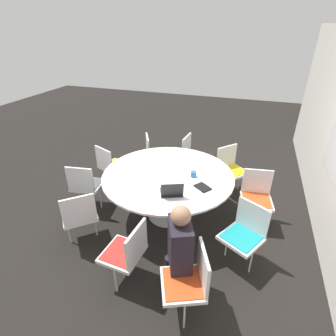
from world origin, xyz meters
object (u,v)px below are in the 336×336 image
chair_5 (154,153)px  laptop (172,191)px  chair_6 (111,164)px  coffee_cup (193,174)px  chair_3 (231,167)px  person_0 (178,246)px  spiral_notebook (203,187)px  chair_2 (257,194)px  chair_8 (79,214)px  chair_9 (127,250)px  chair_0 (189,279)px  chair_1 (245,231)px  chair_7 (85,183)px  chair_4 (192,154)px

chair_5 → laptop: size_ratio=2.33×
chair_6 → coffee_cup: size_ratio=9.96×
chair_3 → person_0: person_0 is taller
chair_5 → spiral_notebook: (1.34, 1.21, 0.27)m
chair_2 → chair_3: size_ratio=1.00×
chair_8 → chair_9: same height
chair_0 → chair_2: bearing=-42.0°
laptop → person_0: bearing=89.0°
chair_3 → chair_8: 2.61m
chair_0 → person_0: person_0 is taller
chair_1 → chair_8: (0.35, -2.09, 0.00)m
chair_8 → spiral_notebook: 1.67m
chair_1 → person_0: bearing=76.0°
chair_9 → coffee_cup: coffee_cup is taller
chair_7 → coffee_cup: coffee_cup is taller
person_0 → chair_3: bearing=-30.6°
person_0 → chair_6: bearing=22.4°
chair_3 → chair_2: bearing=73.3°
chair_0 → chair_3: 2.47m
chair_6 → chair_8: (1.37, 0.31, 0.00)m
person_0 → chair_5: bearing=2.9°
chair_9 → laptop: bearing=-12.5°
chair_6 → chair_7: 0.70m
chair_1 → chair_2: size_ratio=1.00×
chair_1 → coffee_cup: size_ratio=9.96×
chair_2 → laptop: bearing=26.5°
person_0 → chair_8: bearing=53.6°
chair_7 → chair_8: (0.67, 0.36, 0.00)m
chair_2 → coffee_cup: bearing=5.2°
chair_6 → spiral_notebook: chair_6 is taller
chair_9 → laptop: (-0.82, 0.25, 0.32)m
chair_5 → person_0: person_0 is taller
chair_4 → chair_6: bearing=-50.6°
chair_5 → spiral_notebook: chair_5 is taller
chair_8 → spiral_notebook: size_ratio=3.26×
chair_9 → chair_0: bearing=-95.8°
chair_4 → laptop: bearing=10.5°
chair_7 → coffee_cup: (-0.30, 1.65, 0.31)m
chair_9 → chair_6: bearing=38.9°
chair_2 → person_0: 1.71m
chair_8 → laptop: (-0.44, 1.13, 0.32)m
chair_2 → chair_5: 2.11m
chair_5 → chair_3: bearing=58.7°
chair_0 → chair_7: bearing=35.6°
chair_5 → chair_7: 1.52m
chair_2 → chair_9: same height
chair_2 → chair_8: 2.51m
chair_2 → chair_5: same height
coffee_cup → person_0: bearing=7.2°
chair_3 → laptop: (1.51, -0.60, 0.32)m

